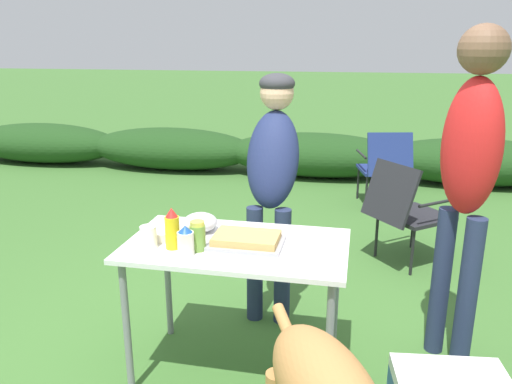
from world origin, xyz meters
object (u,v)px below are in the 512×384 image
Objects in this scene: relish_jar at (198,236)px; camp_chair_near_hedge at (385,165)px; food_tray at (247,240)px; mayo_bottle at (186,241)px; mixing_bowl at (200,222)px; standing_person_in_gray_fleece at (273,168)px; mustard_bottle at (172,229)px; standing_person_in_red_jacket at (469,165)px; folding_table at (237,257)px; plate_stack at (163,232)px; camp_chair_green_behind_table at (405,208)px; paper_cup_stack at (149,237)px.

relish_jar is 3.35m from camp_chair_near_hedge.
food_tray is 2.45× the size of mayo_bottle.
mixing_bowl is 0.32m from mayo_bottle.
standing_person_in_gray_fleece reaches higher than camp_chair_near_hedge.
mustard_bottle is 3.39m from camp_chair_near_hedge.
camp_chair_near_hedge is (1.08, 2.93, -0.32)m from mixing_bowl.
mustard_bottle is at bearing -112.32° from standing_person_in_red_jacket.
camp_chair_near_hedge is at bearing 74.48° from folding_table.
mustard_bottle reaches higher than plate_stack.
mayo_bottle is (0.03, -0.31, 0.02)m from mixing_bowl.
mayo_bottle is 0.08m from relish_jar.
mustard_bottle is 0.87m from standing_person_in_gray_fleece.
standing_person_in_red_jacket reaches higher than food_tray.
camp_chair_green_behind_table reaches higher than food_tray.
camp_chair_near_hedge reaches higher than folding_table.
standing_person_in_gray_fleece reaches higher than mayo_bottle.
plate_stack is at bearing -125.24° from camp_chair_near_hedge.
standing_person_in_gray_fleece is 1.39m from camp_chair_green_behind_table.
folding_table is 1.88m from camp_chair_green_behind_table.
relish_jar is 0.08× the size of standing_person_in_red_jacket.
mayo_bottle is 3.43m from camp_chair_near_hedge.
camp_chair_green_behind_table is (1.36, 1.75, -0.33)m from paper_cup_stack.
mayo_bottle reaches higher than food_tray.
mustard_bottle is at bearing -162.42° from food_tray.
mayo_bottle is (-0.25, -0.18, 0.04)m from food_tray.
mixing_bowl is 1.24× the size of mayo_bottle.
relish_jar is 0.18× the size of camp_chair_near_hedge.
paper_cup_stack is 1.63m from standing_person_in_red_jacket.
paper_cup_stack is 0.21m from mayo_bottle.
standing_person_in_red_jacket is at bearing -32.28° from camp_chair_green_behind_table.
mixing_bowl is at bearing -78.18° from camp_chair_green_behind_table.
relish_jar is at bearing -105.20° from standing_person_in_gray_fleece.
standing_person_in_gray_fleece is at bearing 59.88° from paper_cup_stack.
mixing_bowl reaches higher than folding_table.
camp_chair_green_behind_table is (1.35, 1.59, -0.30)m from plate_stack.
standing_person_in_red_jacket reaches higher than camp_chair_green_behind_table.
paper_cup_stack is (-0.01, -0.16, 0.03)m from plate_stack.
plate_stack is at bearing 149.90° from relish_jar.
camp_chair_near_hedge reaches higher than plate_stack.
camp_chair_near_hedge is (-0.10, 1.45, 0.00)m from camp_chair_green_behind_table.
paper_cup_stack reaches higher than food_tray.
camp_chair_near_hedge is (1.05, 3.24, -0.34)m from mayo_bottle.
standing_person_in_red_jacket reaches higher than standing_person_in_gray_fleece.
mustard_bottle is 0.13m from relish_jar.
camp_chair_green_behind_table and camp_chair_near_hedge have the same top height.
mustard_bottle reaches higher than camp_chair_near_hedge.
relish_jar is at bearing -110.66° from standing_person_in_red_jacket.
standing_person_in_red_jacket is 1.42m from camp_chair_green_behind_table.
mustard_bottle is 0.12m from mayo_bottle.
folding_table is 0.36m from mustard_bottle.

